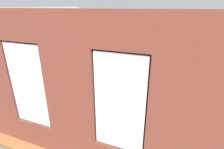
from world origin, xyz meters
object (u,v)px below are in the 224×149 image
object	(u,v)px
table_plant_small	(106,83)
media_console	(56,86)
papasan_chair	(132,73)
potted_plant_between_couches	(146,123)
couch_left	(183,102)
candle_jar	(115,83)
potted_plant_corner_far_left	(192,143)
potted_plant_beside_window_right	(18,103)
potted_plant_near_tv	(47,90)
potted_plant_mid_room_small	(147,89)
potted_plant_foreground_right	(88,63)
remote_gray	(118,86)
remote_silver	(120,88)
tv_flatscreen	(54,72)
couch_by_window	(90,128)
potted_plant_corner_near_left	(189,72)
coffee_table	(118,87)
potted_plant_by_left_couch	(173,83)
cup_ceramic	(129,85)

from	to	relation	value
table_plant_small	media_console	size ratio (longest dim) A/B	0.18
papasan_chair	potted_plant_between_couches	size ratio (longest dim) A/B	0.86
couch_left	candle_jar	distance (m)	2.55
potted_plant_corner_far_left	potted_plant_beside_window_right	xyz separation A→B (m)	(4.73, -0.00, -0.14)
potted_plant_corner_far_left	potted_plant_near_tv	size ratio (longest dim) A/B	1.08
table_plant_small	potted_plant_mid_room_small	world-z (taller)	potted_plant_mid_room_small
table_plant_small	potted_plant_foreground_right	distance (m)	2.57
remote_gray	potted_plant_foreground_right	world-z (taller)	potted_plant_foreground_right
candle_jar	media_console	distance (m)	2.44
remote_gray	remote_silver	bearing A→B (deg)	172.18
potted_plant_between_couches	tv_flatscreen	bearing A→B (deg)	-25.21
potted_plant_mid_room_small	papasan_chair	bearing A→B (deg)	-54.68
couch_by_window	potted_plant_corner_near_left	world-z (taller)	potted_plant_corner_near_left
candle_jar	remote_gray	world-z (taller)	candle_jar
potted_plant_between_couches	potted_plant_corner_near_left	xyz separation A→B (m)	(-0.96, -4.22, -0.13)
couch_by_window	remote_gray	world-z (taller)	couch_by_window
coffee_table	potted_plant_beside_window_right	distance (m)	3.44
potted_plant_by_left_couch	potted_plant_corner_near_left	bearing A→B (deg)	-139.52
couch_by_window	remote_gray	distance (m)	2.51
coffee_table	potted_plant_near_tv	size ratio (longest dim) A/B	1.37
coffee_table	candle_jar	xyz separation A→B (m)	(0.18, -0.11, 0.10)
potted_plant_between_couches	table_plant_small	bearing A→B (deg)	-49.79
remote_gray	potted_plant_beside_window_right	distance (m)	3.43
papasan_chair	potted_plant_corner_far_left	distance (m)	4.72
potted_plant_beside_window_right	potted_plant_by_left_couch	size ratio (longest dim) A/B	2.16
coffee_table	remote_gray	world-z (taller)	remote_gray
couch_by_window	table_plant_small	distance (m)	2.45
couch_by_window	media_console	world-z (taller)	couch_by_window
tv_flatscreen	potted_plant_beside_window_right	world-z (taller)	tv_flatscreen
potted_plant_corner_near_left	tv_flatscreen	bearing A→B (deg)	24.71
candle_jar	media_console	size ratio (longest dim) A/B	0.08
table_plant_small	potted_plant_corner_far_left	xyz separation A→B (m)	(-2.93, 2.48, 0.23)
table_plant_small	potted_plant_corner_far_left	distance (m)	3.84
media_console	potted_plant_mid_room_small	xyz separation A→B (m)	(-3.61, -0.66, 0.22)
tv_flatscreen	potted_plant_mid_room_small	world-z (taller)	tv_flatscreen
tv_flatscreen	potted_plant_between_couches	world-z (taller)	potted_plant_between_couches
potted_plant_between_couches	media_console	bearing A→B (deg)	-25.17
potted_plant_between_couches	couch_left	bearing A→B (deg)	-109.77
potted_plant_by_left_couch	papasan_chair	bearing A→B (deg)	-5.30
cup_ceramic	potted_plant_near_tv	world-z (taller)	potted_plant_near_tv
couch_by_window	papasan_chair	bearing A→B (deg)	-89.93
couch_by_window	potted_plant_near_tv	xyz separation A→B (m)	(2.11, -0.89, 0.31)
coffee_table	potted_plant_between_couches	xyz separation A→B (m)	(-1.53, 2.46, 0.50)
potted_plant_mid_room_small	potted_plant_beside_window_right	bearing A→B (deg)	39.23
media_console	couch_left	bearing A→B (deg)	-175.90
couch_by_window	potted_plant_foreground_right	xyz separation A→B (m)	(2.36, -4.21, 0.26)
coffee_table	media_console	distance (m)	2.59
remote_silver	potted_plant_by_left_couch	size ratio (longest dim) A/B	0.33
potted_plant_corner_near_left	media_console	bearing A→B (deg)	24.73
coffee_table	candle_jar	distance (m)	0.23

